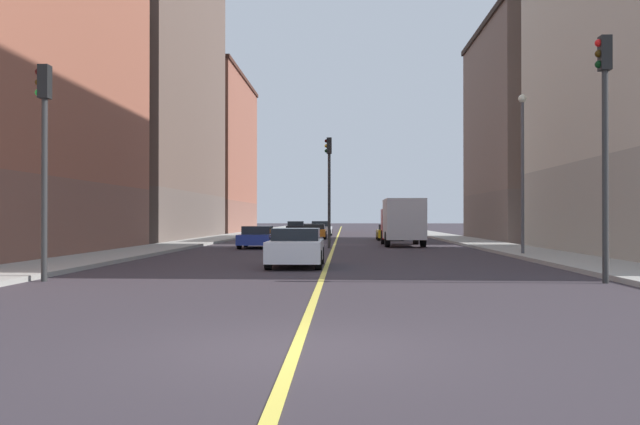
{
  "coord_description": "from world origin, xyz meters",
  "views": [
    {
      "loc": [
        0.63,
        -8.84,
        1.71
      ],
      "look_at": [
        -0.93,
        34.55,
        2.04
      ],
      "focal_mm": 38.41,
      "sensor_mm": 36.0,
      "label": 1
    }
  ],
  "objects_px": {
    "car_yellow": "(390,232)",
    "traffic_light_right_near": "(44,141)",
    "building_left_mid": "(540,133)",
    "traffic_light_left_near": "(604,124)",
    "traffic_light_median_far": "(329,177)",
    "car_silver": "(321,229)",
    "car_white": "(296,248)",
    "building_right_midblock": "(145,93)",
    "building_right_distant": "(207,155)",
    "car_orange": "(315,231)",
    "car_blue": "(257,237)",
    "street_lamp_left_near": "(523,157)",
    "box_truck": "(402,221)",
    "car_black": "(296,228)"
  },
  "relations": [
    {
      "from": "car_yellow",
      "to": "traffic_light_right_near",
      "type": "bearing_deg",
      "value": -108.58
    },
    {
      "from": "building_left_mid",
      "to": "traffic_light_left_near",
      "type": "relative_size",
      "value": 2.52
    },
    {
      "from": "traffic_light_median_far",
      "to": "car_silver",
      "type": "height_order",
      "value": "traffic_light_median_far"
    },
    {
      "from": "car_white",
      "to": "building_left_mid",
      "type": "bearing_deg",
      "value": 59.46
    },
    {
      "from": "building_right_midblock",
      "to": "traffic_light_median_far",
      "type": "distance_m",
      "value": 22.64
    },
    {
      "from": "building_right_distant",
      "to": "car_orange",
      "type": "height_order",
      "value": "building_right_distant"
    },
    {
      "from": "traffic_light_right_near",
      "to": "traffic_light_median_far",
      "type": "height_order",
      "value": "traffic_light_median_far"
    },
    {
      "from": "traffic_light_median_far",
      "to": "car_blue",
      "type": "height_order",
      "value": "traffic_light_median_far"
    },
    {
      "from": "street_lamp_left_near",
      "to": "car_orange",
      "type": "relative_size",
      "value": 1.66
    },
    {
      "from": "car_white",
      "to": "car_orange",
      "type": "relative_size",
      "value": 1.0
    },
    {
      "from": "car_yellow",
      "to": "car_blue",
      "type": "bearing_deg",
      "value": -121.43
    },
    {
      "from": "traffic_light_median_far",
      "to": "box_truck",
      "type": "height_order",
      "value": "traffic_light_median_far"
    },
    {
      "from": "box_truck",
      "to": "car_yellow",
      "type": "bearing_deg",
      "value": 90.37
    },
    {
      "from": "building_left_mid",
      "to": "building_right_distant",
      "type": "relative_size",
      "value": 0.72
    },
    {
      "from": "car_orange",
      "to": "car_yellow",
      "type": "bearing_deg",
      "value": -24.71
    },
    {
      "from": "building_right_midblock",
      "to": "car_orange",
      "type": "relative_size",
      "value": 5.69
    },
    {
      "from": "building_right_midblock",
      "to": "car_black",
      "type": "height_order",
      "value": "building_right_midblock"
    },
    {
      "from": "car_orange",
      "to": "box_truck",
      "type": "bearing_deg",
      "value": -66.26
    },
    {
      "from": "building_right_midblock",
      "to": "box_truck",
      "type": "relative_size",
      "value": 3.62
    },
    {
      "from": "street_lamp_left_near",
      "to": "car_silver",
      "type": "height_order",
      "value": "street_lamp_left_near"
    },
    {
      "from": "building_left_mid",
      "to": "traffic_light_median_far",
      "type": "height_order",
      "value": "building_left_mid"
    },
    {
      "from": "building_right_distant",
      "to": "traffic_light_left_near",
      "type": "xyz_separation_m",
      "value": [
        22.55,
        -60.0,
        -4.81
      ]
    },
    {
      "from": "traffic_light_left_near",
      "to": "car_black",
      "type": "bearing_deg",
      "value": 102.5
    },
    {
      "from": "traffic_light_median_far",
      "to": "car_yellow",
      "type": "height_order",
      "value": "traffic_light_median_far"
    },
    {
      "from": "building_right_distant",
      "to": "car_white",
      "type": "relative_size",
      "value": 5.39
    },
    {
      "from": "car_black",
      "to": "building_right_distant",
      "type": "bearing_deg",
      "value": 149.14
    },
    {
      "from": "car_black",
      "to": "car_white",
      "type": "bearing_deg",
      "value": -85.91
    },
    {
      "from": "building_left_mid",
      "to": "street_lamp_left_near",
      "type": "bearing_deg",
      "value": -107.76
    },
    {
      "from": "car_yellow",
      "to": "car_silver",
      "type": "relative_size",
      "value": 0.95
    },
    {
      "from": "traffic_light_left_near",
      "to": "car_orange",
      "type": "xyz_separation_m",
      "value": [
        -9.19,
        36.89,
        -3.53
      ]
    },
    {
      "from": "building_right_distant",
      "to": "car_silver",
      "type": "height_order",
      "value": "building_right_distant"
    },
    {
      "from": "traffic_light_left_near",
      "to": "car_yellow",
      "type": "height_order",
      "value": "traffic_light_left_near"
    },
    {
      "from": "car_black",
      "to": "car_orange",
      "type": "relative_size",
      "value": 0.96
    },
    {
      "from": "building_left_mid",
      "to": "car_blue",
      "type": "height_order",
      "value": "building_left_mid"
    },
    {
      "from": "building_left_mid",
      "to": "car_silver",
      "type": "bearing_deg",
      "value": 142.24
    },
    {
      "from": "car_blue",
      "to": "building_left_mid",
      "type": "bearing_deg",
      "value": 33.02
    },
    {
      "from": "car_yellow",
      "to": "building_right_midblock",
      "type": "bearing_deg",
      "value": 176.17
    },
    {
      "from": "traffic_light_left_near",
      "to": "car_silver",
      "type": "height_order",
      "value": "traffic_light_left_near"
    },
    {
      "from": "street_lamp_left_near",
      "to": "car_yellow",
      "type": "xyz_separation_m",
      "value": [
        -4.36,
        22.06,
        -3.78
      ]
    },
    {
      "from": "building_right_midblock",
      "to": "traffic_light_left_near",
      "type": "bearing_deg",
      "value": -57.57
    },
    {
      "from": "car_black",
      "to": "car_blue",
      "type": "bearing_deg",
      "value": -89.7
    },
    {
      "from": "building_right_midblock",
      "to": "car_black",
      "type": "xyz_separation_m",
      "value": [
        10.65,
        18.15,
        -10.98
      ]
    },
    {
      "from": "building_left_mid",
      "to": "car_silver",
      "type": "xyz_separation_m",
      "value": [
        -16.7,
        12.93,
        -7.35
      ]
    },
    {
      "from": "building_right_midblock",
      "to": "traffic_light_right_near",
      "type": "distance_m",
      "value": 37.16
    },
    {
      "from": "car_silver",
      "to": "car_yellow",
      "type": "bearing_deg",
      "value": -64.67
    },
    {
      "from": "building_left_mid",
      "to": "car_black",
      "type": "bearing_deg",
      "value": 133.77
    },
    {
      "from": "car_white",
      "to": "car_silver",
      "type": "height_order",
      "value": "car_silver"
    },
    {
      "from": "car_yellow",
      "to": "car_blue",
      "type": "relative_size",
      "value": 0.91
    },
    {
      "from": "traffic_light_right_near",
      "to": "car_orange",
      "type": "relative_size",
      "value": 1.39
    },
    {
      "from": "traffic_light_right_near",
      "to": "traffic_light_median_far",
      "type": "distance_m",
      "value": 21.48
    }
  ]
}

